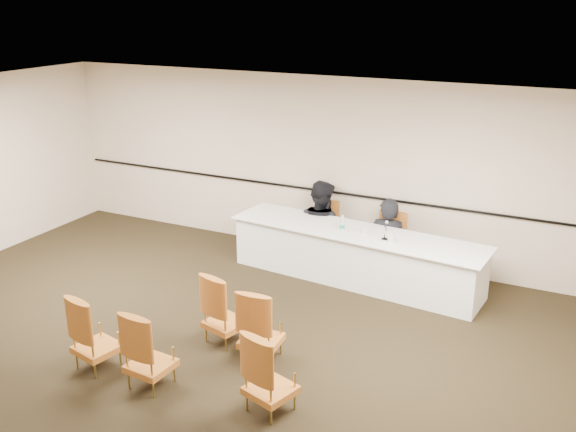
% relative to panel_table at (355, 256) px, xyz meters
% --- Properties ---
extents(floor, '(10.00, 10.00, 0.00)m').
position_rel_panel_table_xyz_m(floor, '(-0.96, -3.11, -0.40)').
color(floor, black).
rests_on(floor, ground).
extents(ceiling, '(10.00, 10.00, 0.00)m').
position_rel_panel_table_xyz_m(ceiling, '(-0.96, -3.11, 2.60)').
color(ceiling, white).
rests_on(ceiling, ground).
extents(wall_back, '(10.00, 0.04, 3.00)m').
position_rel_panel_table_xyz_m(wall_back, '(-0.96, 0.89, 1.10)').
color(wall_back, beige).
rests_on(wall_back, ground).
extents(wall_rail, '(9.80, 0.04, 0.03)m').
position_rel_panel_table_xyz_m(wall_rail, '(-0.96, 0.85, 0.70)').
color(wall_rail, black).
rests_on(wall_rail, wall_back).
extents(panel_table, '(4.10, 1.29, 0.81)m').
position_rel_panel_table_xyz_m(panel_table, '(0.00, 0.00, 0.00)').
color(panel_table, white).
rests_on(panel_table, ground).
extents(panelist_main, '(0.69, 0.50, 1.75)m').
position_rel_panel_table_xyz_m(panelist_main, '(0.33, 0.56, -0.05)').
color(panelist_main, black).
rests_on(panelist_main, ground).
extents(panelist_main_chair, '(0.54, 0.54, 0.95)m').
position_rel_panel_table_xyz_m(panelist_main_chair, '(0.33, 0.56, 0.07)').
color(panelist_main_chair, '#AD541F').
rests_on(panelist_main_chair, ground).
extents(panelist_second, '(1.06, 0.94, 1.82)m').
position_rel_panel_table_xyz_m(panelist_second, '(-0.87, 0.67, 0.02)').
color(panelist_second, black).
rests_on(panelist_second, ground).
extents(panelist_second_chair, '(0.54, 0.54, 0.95)m').
position_rel_panel_table_xyz_m(panelist_second_chair, '(-0.87, 0.67, 0.07)').
color(panelist_second_chair, '#AD541F').
rests_on(panelist_second_chair, ground).
extents(papers, '(0.33, 0.26, 0.00)m').
position_rel_panel_table_xyz_m(papers, '(0.57, -0.11, 0.41)').
color(papers, silver).
rests_on(papers, panel_table).
extents(microphone, '(0.12, 0.19, 0.25)m').
position_rel_panel_table_xyz_m(microphone, '(0.49, -0.14, 0.53)').
color(microphone, black).
rests_on(microphone, panel_table).
extents(water_bottle, '(0.09, 0.09, 0.25)m').
position_rel_panel_table_xyz_m(water_bottle, '(-0.20, -0.06, 0.53)').
color(water_bottle, '#18877E').
rests_on(water_bottle, panel_table).
extents(drinking_glass, '(0.07, 0.07, 0.10)m').
position_rel_panel_table_xyz_m(drinking_glass, '(0.15, -0.05, 0.45)').
color(drinking_glass, white).
rests_on(drinking_glass, panel_table).
extents(coffee_cup, '(0.09, 0.09, 0.14)m').
position_rel_panel_table_xyz_m(coffee_cup, '(0.61, -0.21, 0.47)').
color(coffee_cup, white).
rests_on(coffee_cup, panel_table).
extents(aud_chair_front_mid, '(0.61, 0.61, 0.95)m').
position_rel_panel_table_xyz_m(aud_chair_front_mid, '(-0.83, -2.48, 0.07)').
color(aud_chair_front_mid, '#AD541F').
rests_on(aud_chair_front_mid, ground).
extents(aud_chair_front_right, '(0.53, 0.53, 0.95)m').
position_rel_panel_table_xyz_m(aud_chair_front_right, '(-0.22, -2.66, 0.07)').
color(aud_chair_front_right, '#AD541F').
rests_on(aud_chair_front_right, ground).
extents(aud_chair_back_left, '(0.60, 0.60, 0.95)m').
position_rel_panel_table_xyz_m(aud_chair_back_left, '(-1.88, -3.66, 0.07)').
color(aud_chair_back_left, '#AD541F').
rests_on(aud_chair_back_left, ground).
extents(aud_chair_back_mid, '(0.54, 0.54, 0.95)m').
position_rel_panel_table_xyz_m(aud_chair_back_mid, '(-1.08, -3.69, 0.07)').
color(aud_chair_back_mid, '#AD541F').
rests_on(aud_chair_back_mid, ground).
extents(aud_chair_back_right, '(0.62, 0.62, 0.95)m').
position_rel_panel_table_xyz_m(aud_chair_back_right, '(0.36, -3.52, 0.07)').
color(aud_chair_back_right, '#AD541F').
rests_on(aud_chair_back_right, ground).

